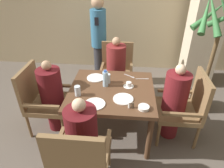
{
  "coord_description": "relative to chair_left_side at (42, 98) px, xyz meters",
  "views": [
    {
      "loc": [
        0.21,
        -2.22,
        2.19
      ],
      "look_at": [
        0.0,
        0.05,
        0.79
      ],
      "focal_mm": 32.0,
      "sensor_mm": 36.0,
      "label": 1
    }
  ],
  "objects": [
    {
      "name": "ground_plane",
      "position": [
        1.0,
        0.0,
        -0.53
      ],
      "size": [
        16.0,
        16.0,
        0.0
      ],
      "primitive_type": "plane",
      "color": "#60564C"
    },
    {
      "name": "wall_back",
      "position": [
        1.0,
        2.2,
        0.87
      ],
      "size": [
        8.0,
        0.06,
        2.8
      ],
      "color": "#C6B289",
      "rests_on": "ground_plane"
    },
    {
      "name": "pillar_stone",
      "position": [
        2.59,
        1.64,
        0.82
      ],
      "size": [
        0.55,
        0.55,
        2.7
      ],
      "color": "beige",
      "rests_on": "ground_plane"
    },
    {
      "name": "dining_table",
      "position": [
        1.0,
        0.0,
        0.11
      ],
      "size": [
        1.13,
        1.05,
        0.74
      ],
      "color": "brown",
      "rests_on": "ground_plane"
    },
    {
      "name": "chair_left_side",
      "position": [
        0.0,
        0.0,
        0.0
      ],
      "size": [
        0.56,
        0.56,
        0.99
      ],
      "color": "brown",
      "rests_on": "ground_plane"
    },
    {
      "name": "diner_in_left_chair",
      "position": [
        0.15,
        0.0,
        0.04
      ],
      "size": [
        0.32,
        0.32,
        1.12
      ],
      "color": "#5B1419",
      "rests_on": "ground_plane"
    },
    {
      "name": "chair_far_side",
      "position": [
        1.0,
        0.96,
        0.0
      ],
      "size": [
        0.56,
        0.56,
        0.99
      ],
      "color": "brown",
      "rests_on": "ground_plane"
    },
    {
      "name": "diner_in_far_chair",
      "position": [
        1.0,
        0.8,
        0.08
      ],
      "size": [
        0.32,
        0.32,
        1.18
      ],
      "color": "maroon",
      "rests_on": "ground_plane"
    },
    {
      "name": "chair_right_side",
      "position": [
        1.99,
        0.0,
        0.0
      ],
      "size": [
        0.56,
        0.56,
        0.99
      ],
      "color": "brown",
      "rests_on": "ground_plane"
    },
    {
      "name": "diner_in_right_chair",
      "position": [
        1.84,
        0.0,
        0.05
      ],
      "size": [
        0.32,
        0.32,
        1.14
      ],
      "color": "maroon",
      "rests_on": "ground_plane"
    },
    {
      "name": "chair_near_corner",
      "position": [
        0.77,
        -0.96,
        0.0
      ],
      "size": [
        0.56,
        0.56,
        0.99
      ],
      "color": "brown",
      "rests_on": "ground_plane"
    },
    {
      "name": "diner_in_near_chair",
      "position": [
        0.77,
        -0.8,
        0.05
      ],
      "size": [
        0.32,
        0.32,
        1.14
      ],
      "color": "#5B1419",
      "rests_on": "ground_plane"
    },
    {
      "name": "standing_host",
      "position": [
        0.62,
        1.4,
        0.38
      ],
      "size": [
        0.29,
        0.32,
        1.7
      ],
      "color": "#2D2D33",
      "rests_on": "ground_plane"
    },
    {
      "name": "potted_palm",
      "position": [
        2.47,
        0.71,
        0.38
      ],
      "size": [
        0.82,
        0.78,
        1.92
      ],
      "color": "#896B4C",
      "rests_on": "ground_plane"
    },
    {
      "name": "plate_main_left",
      "position": [
        1.16,
        -0.21,
        0.21
      ],
      "size": [
        0.25,
        0.25,
        0.01
      ],
      "color": "white",
      "rests_on": "dining_table"
    },
    {
      "name": "plate_main_right",
      "position": [
        0.83,
        -0.35,
        0.21
      ],
      "size": [
        0.25,
        0.25,
        0.01
      ],
      "color": "white",
      "rests_on": "dining_table"
    },
    {
      "name": "plate_dessert_center",
      "position": [
        0.73,
        0.27,
        0.21
      ],
      "size": [
        0.25,
        0.25,
        0.01
      ],
      "color": "white",
      "rests_on": "dining_table"
    },
    {
      "name": "teacup_with_saucer",
      "position": [
        1.22,
        0.09,
        0.23
      ],
      "size": [
        0.14,
        0.14,
        0.07
      ],
      "color": "white",
      "rests_on": "dining_table"
    },
    {
      "name": "bowl_small",
      "position": [
        1.4,
        -0.38,
        0.22
      ],
      "size": [
        0.13,
        0.13,
        0.04
      ],
      "color": "white",
      "rests_on": "dining_table"
    },
    {
      "name": "water_bottle",
      "position": [
        0.91,
        0.08,
        0.32
      ],
      "size": [
        0.08,
        0.08,
        0.24
      ],
      "color": "#A3C6DB",
      "rests_on": "dining_table"
    },
    {
      "name": "glass_tall_near",
      "position": [
        0.58,
        -0.18,
        0.27
      ],
      "size": [
        0.08,
        0.08,
        0.13
      ],
      "color": "silver",
      "rests_on": "dining_table"
    },
    {
      "name": "glass_tall_mid",
      "position": [
        0.93,
        0.17,
        0.27
      ],
      "size": [
        0.08,
        0.08,
        0.13
      ],
      "color": "silver",
      "rests_on": "dining_table"
    },
    {
      "name": "salt_shaker",
      "position": [
        1.24,
        -0.37,
        0.25
      ],
      "size": [
        0.03,
        0.03,
        0.08
      ],
      "color": "white",
      "rests_on": "dining_table"
    },
    {
      "name": "pepper_shaker",
      "position": [
        1.28,
        -0.37,
        0.24
      ],
      "size": [
        0.03,
        0.03,
        0.08
      ],
      "color": "#4C3D2D",
      "rests_on": "dining_table"
    },
    {
      "name": "fork_beside_plate",
      "position": [
        1.24,
        0.37,
        0.21
      ],
      "size": [
        0.16,
        0.11,
        0.0
      ],
      "color": "silver",
      "rests_on": "dining_table"
    },
    {
      "name": "knife_beside_plate",
      "position": [
        1.42,
        0.31,
        0.21
      ],
      "size": [
        0.19,
        0.03,
        0.0
      ],
      "color": "silver",
      "rests_on": "dining_table"
    }
  ]
}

